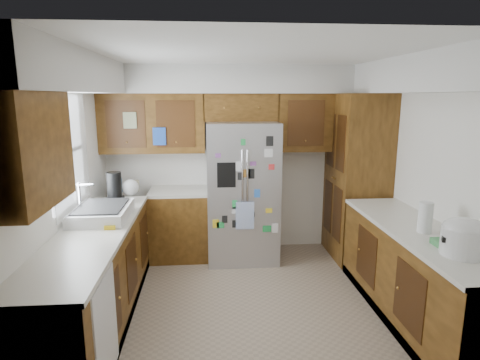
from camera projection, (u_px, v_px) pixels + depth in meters
name	position (u px, v px, depth m)	size (l,w,h in m)	color
floor	(252.00, 302.00, 4.21)	(3.60, 3.60, 0.00)	gray
room_shell	(239.00, 125.00, 4.18)	(3.64, 3.24, 2.52)	white
left_counter_run	(118.00, 267.00, 4.04)	(1.36, 3.20, 0.92)	#40270C
right_counter_run	(416.00, 280.00, 3.78)	(0.63, 2.25, 0.92)	#40270C
pantry	(357.00, 178.00, 5.23)	(0.60, 0.90, 2.15)	#40270C
fridge	(242.00, 192.00, 5.20)	(0.90, 0.79, 1.80)	#9F9FA4
bridge_cabinet	(241.00, 107.00, 5.20)	(0.96, 0.34, 0.35)	#40270C
fridge_top_items	(232.00, 83.00, 5.11)	(0.66, 0.31, 0.27)	#1620BC
sink_assembly	(102.00, 212.00, 3.98)	(0.52, 0.72, 0.37)	white
left_counter_clutter	(121.00, 189.00, 4.71)	(0.38, 0.96, 0.38)	black
rice_cooker	(464.00, 236.00, 3.05)	(0.34, 0.33, 0.29)	white
paper_towel	(425.00, 217.00, 3.57)	(0.12, 0.12, 0.28)	white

